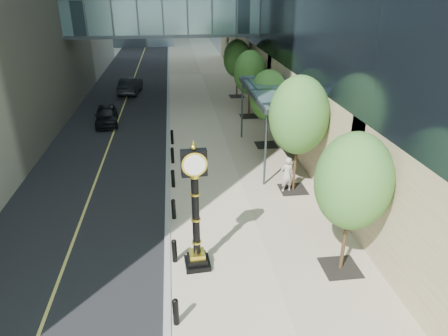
{
  "coord_description": "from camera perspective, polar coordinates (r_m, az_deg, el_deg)",
  "views": [
    {
      "loc": [
        -2.37,
        -8.66,
        9.98
      ],
      "look_at": [
        -0.43,
        6.84,
        2.77
      ],
      "focal_mm": 32.0,
      "sensor_mm": 36.0,
      "label": 1
    }
  ],
  "objects": [
    {
      "name": "street_trees",
      "position": [
        25.36,
        6.8,
        10.46
      ],
      "size": [
        2.94,
        28.64,
        6.05
      ],
      "color": "black",
      "rests_on": "sidewalk"
    },
    {
      "name": "entrance_canopy",
      "position": [
        24.11,
        7.23,
        10.7
      ],
      "size": [
        3.0,
        8.0,
        4.38
      ],
      "color": "#383F44",
      "rests_on": "ground"
    },
    {
      "name": "road",
      "position": [
        49.89,
        -12.65,
        12.68
      ],
      "size": [
        8.0,
        180.0,
        0.02
      ],
      "primitive_type": "cube",
      "color": "black",
      "rests_on": "ground"
    },
    {
      "name": "skywalk",
      "position": [
        36.74,
        -8.71,
        20.99
      ],
      "size": [
        17.0,
        4.2,
        5.8
      ],
      "color": "#466470",
      "rests_on": "ground"
    },
    {
      "name": "car_near",
      "position": [
        32.54,
        -16.46,
        7.24
      ],
      "size": [
        2.11,
        4.3,
        1.41
      ],
      "primitive_type": "imported",
      "rotation": [
        0.0,
        0.0,
        0.11
      ],
      "color": "black",
      "rests_on": "road"
    },
    {
      "name": "curb",
      "position": [
        49.67,
        -7.94,
        13.01
      ],
      "size": [
        0.25,
        180.0,
        0.07
      ],
      "primitive_type": "cube",
      "color": "gray",
      "rests_on": "ground"
    },
    {
      "name": "pedestrian",
      "position": [
        20.9,
        8.96,
        -0.92
      ],
      "size": [
        0.76,
        0.56,
        1.93
      ],
      "primitive_type": "imported",
      "rotation": [
        0.0,
        0.0,
        3.29
      ],
      "color": "#ADA79E",
      "rests_on": "sidewalk"
    },
    {
      "name": "car_far",
      "position": [
        41.73,
        -13.22,
        11.46
      ],
      "size": [
        2.16,
        4.96,
        1.59
      ],
      "primitive_type": "imported",
      "rotation": [
        0.0,
        0.0,
        3.04
      ],
      "color": "black",
      "rests_on": "road"
    },
    {
      "name": "sidewalk",
      "position": [
        49.78,
        -3.22,
        13.22
      ],
      "size": [
        8.0,
        180.0,
        0.06
      ],
      "primitive_type": "cube",
      "color": "#B8AB8E",
      "rests_on": "ground"
    },
    {
      "name": "street_clock",
      "position": [
        14.7,
        -4.04,
        -7.02
      ],
      "size": [
        1.0,
        1.0,
        5.05
      ],
      "rotation": [
        0.0,
        0.0,
        0.06
      ],
      "color": "black",
      "rests_on": "sidewalk"
    },
    {
      "name": "bollard_row",
      "position": [
        20.05,
        -7.25,
        -3.63
      ],
      "size": [
        0.2,
        16.2,
        0.9
      ],
      "color": "black",
      "rests_on": "sidewalk"
    }
  ]
}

